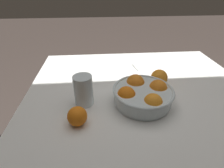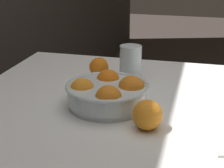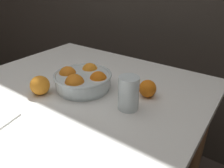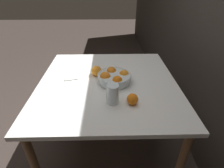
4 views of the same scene
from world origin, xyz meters
The scene contains 5 objects.
dining_table centered at (0.00, 0.00, 0.68)m, with size 1.10×1.06×0.76m.
fruit_bowl centered at (0.02, 0.05, 0.81)m, with size 0.26×0.26×0.10m.
juice_glass centered at (0.27, 0.03, 0.82)m, with size 0.08×0.08×0.13m.
orange_loose_near_bowl centered at (-0.10, -0.09, 0.80)m, with size 0.08×0.08×0.08m, color orange.
orange_loose_front centered at (0.29, 0.16, 0.80)m, with size 0.07×0.07×0.07m, color orange.
Camera 3 is at (0.63, -0.59, 1.23)m, focal length 35.00 mm.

